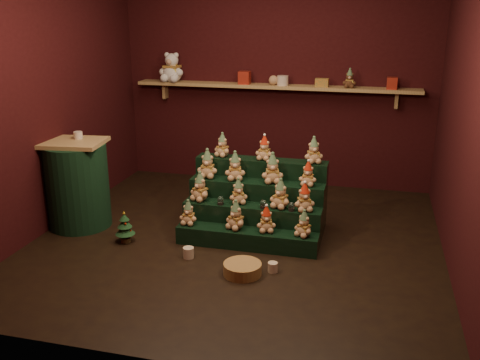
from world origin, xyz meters
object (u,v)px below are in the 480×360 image
(mug_left, at_px, (188,253))
(brown_bear, at_px, (350,78))
(wicker_basket, at_px, (242,269))
(side_table, at_px, (78,184))
(snow_globe_b, at_px, (263,204))
(mini_christmas_tree, at_px, (125,227))
(snow_globe_c, at_px, (292,207))
(snow_globe_a, at_px, (220,200))
(mug_right, at_px, (273,267))
(white_bear, at_px, (172,63))
(riser_tier_front, at_px, (247,239))

(mug_left, relative_size, brown_bear, 0.46)
(wicker_basket, bearing_deg, side_table, 161.31)
(snow_globe_b, xyz_separation_m, mini_christmas_tree, (-1.33, -0.34, -0.24))
(brown_bear, bearing_deg, snow_globe_c, -105.48)
(mini_christmas_tree, xyz_separation_m, brown_bear, (2.01, 2.15, 1.27))
(snow_globe_a, height_order, mug_left, snow_globe_a)
(snow_globe_b, height_order, mini_christmas_tree, snow_globe_b)
(mug_right, xyz_separation_m, white_bear, (-1.83, 2.41, 1.51))
(snow_globe_c, height_order, white_bear, white_bear)
(brown_bear, bearing_deg, snow_globe_a, -124.89)
(snow_globe_c, height_order, mug_left, snow_globe_c)
(mini_christmas_tree, height_order, brown_bear, brown_bear)
(snow_globe_c, xyz_separation_m, mug_left, (-0.89, -0.52, -0.35))
(mug_left, distance_m, mug_right, 0.83)
(snow_globe_b, bearing_deg, wicker_basket, -92.39)
(mug_right, bearing_deg, snow_globe_a, 137.47)
(mini_christmas_tree, relative_size, mug_right, 3.79)
(snow_globe_a, relative_size, side_table, 0.09)
(snow_globe_b, xyz_separation_m, mug_right, (0.22, -0.60, -0.36))
(mini_christmas_tree, relative_size, white_bear, 0.71)
(riser_tier_front, bearing_deg, wicker_basket, -80.19)
(snow_globe_a, height_order, brown_bear, brown_bear)
(snow_globe_a, relative_size, brown_bear, 0.39)
(mug_right, xyz_separation_m, wicker_basket, (-0.25, -0.12, 0.01))
(wicker_basket, bearing_deg, white_bear, 122.07)
(snow_globe_c, distance_m, mug_left, 1.09)
(mug_right, bearing_deg, riser_tier_front, 128.01)
(riser_tier_front, distance_m, brown_bear, 2.51)
(snow_globe_a, height_order, white_bear, white_bear)
(mug_right, bearing_deg, snow_globe_b, 110.00)
(side_table, height_order, mug_right, side_table)
(snow_globe_b, bearing_deg, mug_right, -70.00)
(mini_christmas_tree, distance_m, mug_left, 0.76)
(side_table, bearing_deg, mug_right, -20.94)
(brown_bear, bearing_deg, side_table, -148.50)
(mini_christmas_tree, bearing_deg, mug_left, -13.81)
(wicker_basket, height_order, brown_bear, brown_bear)
(side_table, bearing_deg, mini_christmas_tree, -30.55)
(riser_tier_front, distance_m, mini_christmas_tree, 1.22)
(snow_globe_b, distance_m, mug_left, 0.87)
(snow_globe_c, height_order, mini_christmas_tree, snow_globe_c)
(snow_globe_b, bearing_deg, brown_bear, 69.63)
(riser_tier_front, distance_m, snow_globe_c, 0.54)
(mug_left, xyz_separation_m, white_bear, (-1.01, 2.33, 1.50))
(riser_tier_front, distance_m, side_table, 1.91)
(snow_globe_b, distance_m, snow_globe_c, 0.28)
(mini_christmas_tree, xyz_separation_m, mug_left, (0.73, -0.18, -0.11))
(side_table, bearing_deg, snow_globe_c, -5.69)
(riser_tier_front, distance_m, white_bear, 2.87)
(snow_globe_b, bearing_deg, white_bear, 131.75)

